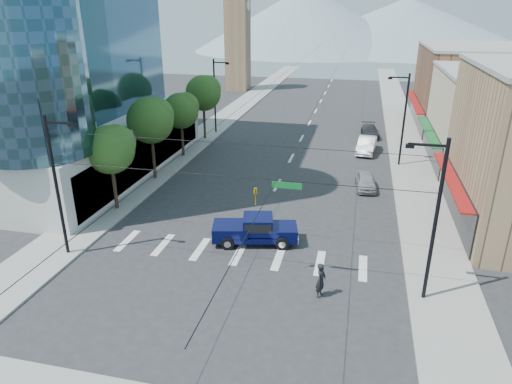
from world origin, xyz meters
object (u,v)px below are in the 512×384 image
pickup_truck (255,229)px  parked_car_mid (367,145)px  parked_car_far (370,131)px  parked_car_near (366,181)px  pedestrian (321,280)px

pickup_truck → parked_car_mid: 23.73m
pickup_truck → parked_car_far: size_ratio=1.26×
parked_car_mid → parked_car_near: bearing=-84.2°
pickup_truck → parked_car_far: bearing=63.1°
pedestrian → parked_car_near: bearing=8.3°
parked_car_mid → parked_car_far: parked_car_mid is taller
parked_car_mid → parked_car_far: bearing=92.5°
parked_car_near → parked_car_mid: size_ratio=0.79×
parked_car_near → parked_car_far: size_ratio=0.86×
parked_car_mid → pickup_truck: bearing=-101.7°
pickup_truck → pedestrian: (4.88, -5.15, 0.00)m
pickup_truck → pedestrian: size_ratio=2.97×
pedestrian → parked_car_near: (2.26, 16.89, -0.32)m
parked_car_mid → pedestrian: bearing=-88.9°
pickup_truck → parked_car_mid: pickup_truck is taller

